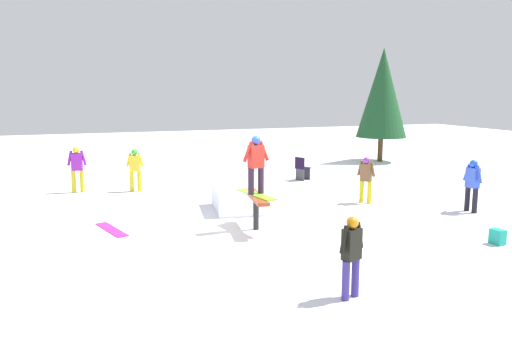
% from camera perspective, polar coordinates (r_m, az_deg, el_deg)
% --- Properties ---
extents(ground_plane, '(60.00, 60.00, 0.00)m').
position_cam_1_polar(ground_plane, '(12.25, 0.00, -6.74)').
color(ground_plane, white).
extents(rail_feature, '(1.82, 0.53, 0.86)m').
position_cam_1_polar(rail_feature, '(12.08, 0.00, -3.55)').
color(rail_feature, black).
rests_on(rail_feature, ground).
extents(snow_kicker_ramp, '(1.99, 1.74, 0.64)m').
position_cam_1_polar(snow_kicker_ramp, '(14.18, -1.69, -3.22)').
color(snow_kicker_ramp, white).
rests_on(snow_kicker_ramp, ground).
extents(main_rider_on_rail, '(1.54, 0.73, 1.44)m').
position_cam_1_polar(main_rider_on_rail, '(11.92, 0.00, 0.56)').
color(main_rider_on_rail, '#83DA28').
rests_on(main_rider_on_rail, rail_feature).
extents(bystander_blue, '(0.66, 0.23, 1.47)m').
position_cam_1_polar(bystander_blue, '(15.04, 23.48, -1.31)').
color(bystander_blue, black).
rests_on(bystander_blue, ground).
extents(bystander_purple, '(0.26, 0.63, 1.53)m').
position_cam_1_polar(bystander_purple, '(17.48, -19.77, 0.41)').
color(bystander_purple, gold).
rests_on(bystander_purple, ground).
extents(bystander_brown, '(0.51, 0.41, 1.39)m').
position_cam_1_polar(bystander_brown, '(15.25, 12.46, -0.77)').
color(bystander_brown, gold).
rests_on(bystander_brown, ground).
extents(bystander_yellow, '(0.32, 0.59, 1.43)m').
position_cam_1_polar(bystander_yellow, '(17.10, -13.66, 0.31)').
color(bystander_yellow, gold).
rests_on(bystander_yellow, ground).
extents(bystander_black, '(0.29, 0.56, 1.37)m').
position_cam_1_polar(bystander_black, '(8.28, 10.85, -9.22)').
color(bystander_black, navy).
rests_on(bystander_black, ground).
extents(loose_snowboard_magenta, '(1.52, 0.71, 0.02)m').
position_cam_1_polar(loose_snowboard_magenta, '(12.68, -16.18, -6.50)').
color(loose_snowboard_magenta, '#D6239A').
rests_on(loose_snowboard_magenta, ground).
extents(folding_chair, '(0.59, 0.59, 0.88)m').
position_cam_1_polar(folding_chair, '(18.86, 5.30, 0.15)').
color(folding_chair, '#3F3F44').
rests_on(folding_chair, ground).
extents(backpack_on_snow, '(0.33, 0.26, 0.34)m').
position_cam_1_polar(backpack_on_snow, '(12.28, 25.88, -6.83)').
color(backpack_on_snow, teal).
rests_on(backpack_on_snow, ground).
extents(pine_tree_near, '(2.33, 2.33, 5.29)m').
position_cam_1_polar(pine_tree_near, '(24.27, 14.26, 8.57)').
color(pine_tree_near, '#4C331E').
rests_on(pine_tree_near, ground).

